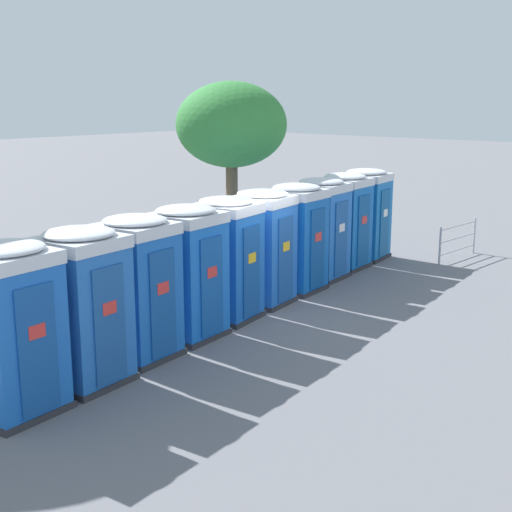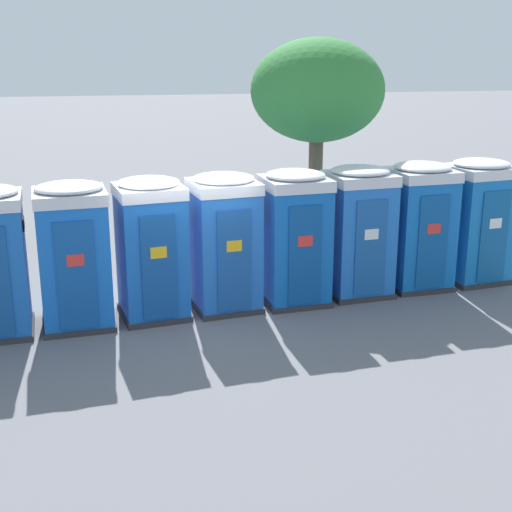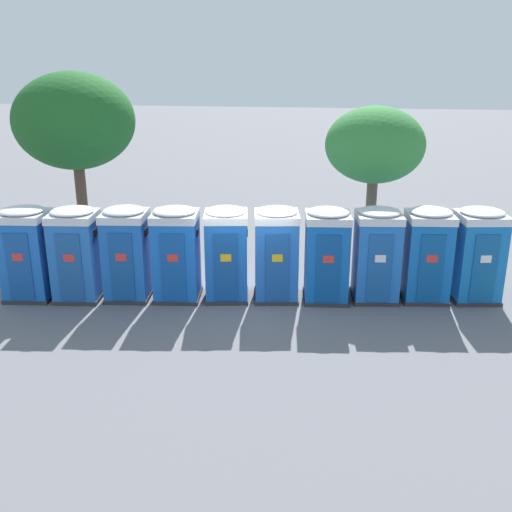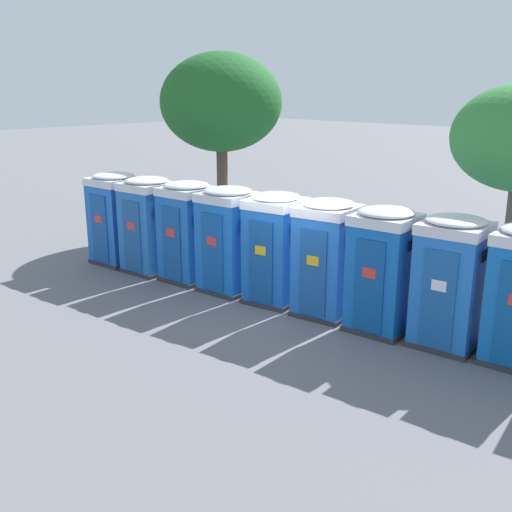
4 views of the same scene
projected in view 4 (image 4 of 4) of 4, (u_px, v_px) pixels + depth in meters
ground_plane at (301, 306)px, 13.58m from camera, size 120.00×120.00×0.00m
portapotty_0 at (116, 218)px, 16.61m from camera, size 1.33×1.30×2.54m
portapotty_1 at (148, 224)px, 15.80m from camera, size 1.33×1.31×2.54m
portapotty_2 at (188, 231)px, 15.09m from camera, size 1.29×1.30×2.54m
portapotty_3 at (228, 239)px, 14.29m from camera, size 1.34×1.32×2.54m
portapotty_4 at (275, 248)px, 13.55m from camera, size 1.34×1.37×2.54m
portapotty_5 at (327, 257)px, 12.78m from camera, size 1.34×1.36×2.54m
portapotty_6 at (383, 269)px, 11.95m from camera, size 1.30×1.31×2.54m
portapotty_7 at (451, 281)px, 11.23m from camera, size 1.32×1.32×2.54m
street_tree_1 at (221, 103)px, 18.95m from camera, size 3.87×3.87×5.86m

